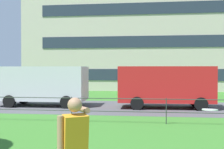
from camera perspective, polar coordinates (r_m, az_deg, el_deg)
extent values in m
cube|color=#4C4C51|center=(16.62, -3.44, -6.19)|extent=(80.00, 6.08, 0.01)
cylinder|color=#333833|center=(11.92, -7.79, -6.66)|extent=(0.04, 0.04, 1.00)
cylinder|color=#333833|center=(11.53, 10.40, -6.93)|extent=(0.04, 0.04, 1.00)
cylinder|color=#333833|center=(11.92, -7.78, -6.89)|extent=(36.98, 0.03, 0.03)
cylinder|color=#333833|center=(11.86, -7.79, -4.50)|extent=(36.98, 0.03, 0.03)
cube|color=orange|center=(4.55, -7.14, -11.34)|extent=(0.45, 0.43, 0.60)
sphere|color=#A87A5B|center=(4.47, -7.15, -5.81)|extent=(0.22, 0.22, 0.22)
cylinder|color=#A87A5B|center=(4.84, -6.00, -6.57)|extent=(0.41, 0.57, 0.10)
cylinder|color=#A87A5B|center=(4.49, -9.94, -11.76)|extent=(0.09, 0.09, 0.62)
cylinder|color=white|center=(5.42, 18.33, -6.45)|extent=(0.32, 0.33, 0.05)
cube|color=silver|center=(17.30, -13.32, -1.65)|extent=(5.01, 1.99, 1.90)
cube|color=#283342|center=(16.70, -6.88, -0.58)|extent=(0.13, 1.67, 0.76)
cylinder|color=black|center=(17.76, -7.09, -4.63)|extent=(0.68, 0.24, 0.68)
cylinder|color=black|center=(15.97, -8.72, -5.28)|extent=(0.68, 0.24, 0.68)
cylinder|color=black|center=(18.79, -16.62, -4.36)|extent=(0.68, 0.24, 0.68)
cylinder|color=black|center=(17.11, -19.13, -4.90)|extent=(0.68, 0.24, 0.68)
cube|color=red|center=(16.21, 10.24, -1.82)|extent=(5.04, 2.06, 1.90)
cube|color=#283342|center=(16.46, 17.20, -0.65)|extent=(0.15, 1.67, 0.76)
cylinder|color=black|center=(17.41, 15.62, -4.78)|extent=(0.68, 0.25, 0.68)
cylinder|color=black|center=(15.58, 16.74, -5.47)|extent=(0.68, 0.25, 0.68)
cylinder|color=black|center=(17.18, 4.99, -4.82)|extent=(0.68, 0.25, 0.68)
cylinder|color=black|center=(15.33, 4.84, -5.53)|extent=(0.68, 0.25, 0.68)
cube|color=beige|center=(34.65, 9.32, 10.49)|extent=(27.74, 12.23, 15.58)
cube|color=#283342|center=(28.04, 9.71, -0.07)|extent=(23.31, 0.06, 1.10)
cube|color=#283342|center=(28.15, 9.73, 6.29)|extent=(23.31, 0.06, 1.10)
cube|color=#283342|center=(28.61, 9.75, 12.51)|extent=(23.31, 0.06, 1.10)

